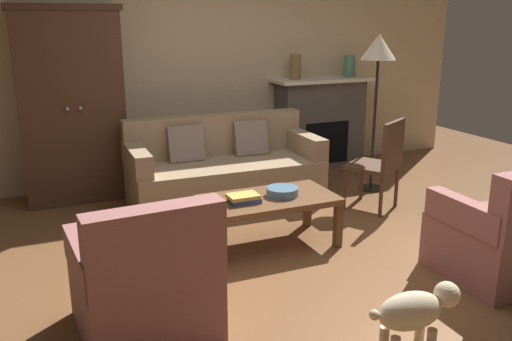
{
  "coord_description": "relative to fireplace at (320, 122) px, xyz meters",
  "views": [
    {
      "loc": [
        -1.85,
        -3.49,
        1.83
      ],
      "look_at": [
        -0.05,
        0.65,
        0.55
      ],
      "focal_mm": 37.85,
      "sensor_mm": 36.0,
      "label": 1
    }
  ],
  "objects": [
    {
      "name": "back_wall",
      "position": [
        -1.55,
        0.25,
        0.83
      ],
      "size": [
        7.2,
        0.1,
        2.8
      ],
      "primitive_type": "cube",
      "color": "beige",
      "rests_on": "ground"
    },
    {
      "name": "mantel_vase_bronze",
      "position": [
        -0.38,
        -0.02,
        0.7
      ],
      "size": [
        0.14,
        0.14,
        0.29
      ],
      "primitive_type": "cylinder",
      "color": "olive",
      "rests_on": "fireplace"
    },
    {
      "name": "coffee_table",
      "position": [
        -1.64,
        -2.0,
        -0.2
      ],
      "size": [
        1.1,
        0.6,
        0.42
      ],
      "color": "brown",
      "rests_on": "ground"
    },
    {
      "name": "couch",
      "position": [
        -1.59,
        -0.8,
        -0.25
      ],
      "size": [
        1.94,
        0.89,
        0.86
      ],
      "color": "#937A5B",
      "rests_on": "ground"
    },
    {
      "name": "floor_lamp",
      "position": [
        0.04,
        -1.07,
        0.88
      ],
      "size": [
        0.36,
        0.36,
        1.67
      ],
      "color": "black",
      "rests_on": "ground"
    },
    {
      "name": "dog",
      "position": [
        -1.5,
        -3.67,
        -0.32
      ],
      "size": [
        0.57,
        0.23,
        0.39
      ],
      "color": "beige",
      "rests_on": "ground"
    },
    {
      "name": "ground_plane",
      "position": [
        -1.55,
        -2.3,
        -0.57
      ],
      "size": [
        9.6,
        9.6,
        0.0
      ],
      "primitive_type": "plane",
      "color": "brown"
    },
    {
      "name": "armoire",
      "position": [
        -2.95,
        -0.08,
        0.41
      ],
      "size": [
        1.06,
        0.57,
        1.96
      ],
      "color": "#472D1E",
      "rests_on": "ground"
    },
    {
      "name": "armchair_near_left",
      "position": [
        -2.85,
        -2.88,
        -0.25
      ],
      "size": [
        0.82,
        0.82,
        0.88
      ],
      "color": "#935B56",
      "rests_on": "ground"
    },
    {
      "name": "fruit_bowl",
      "position": [
        -1.52,
        -2.01,
        -0.11
      ],
      "size": [
        0.26,
        0.26,
        0.07
      ],
      "primitive_type": "cylinder",
      "color": "slate",
      "rests_on": "coffee_table"
    },
    {
      "name": "side_chair_wooden",
      "position": [
        -0.28,
        -1.65,
        -0.06
      ],
      "size": [
        0.6,
        0.6,
        0.9
      ],
      "color": "#472D1E",
      "rests_on": "ground"
    },
    {
      "name": "mantel_vase_jade",
      "position": [
        0.38,
        -0.02,
        0.68
      ],
      "size": [
        0.14,
        0.14,
        0.26
      ],
      "primitive_type": "cylinder",
      "color": "slate",
      "rests_on": "fireplace"
    },
    {
      "name": "fireplace",
      "position": [
        0.0,
        0.0,
        0.0
      ],
      "size": [
        1.26,
        0.48,
        1.12
      ],
      "color": "#4C4947",
      "rests_on": "ground"
    },
    {
      "name": "armchair_near_right",
      "position": [
        -0.34,
        -3.21,
        -0.25
      ],
      "size": [
        0.79,
        0.78,
        0.88
      ],
      "color": "#935B56",
      "rests_on": "ground"
    },
    {
      "name": "book_stack",
      "position": [
        -1.87,
        -2.03,
        -0.12
      ],
      "size": [
        0.26,
        0.18,
        0.07
      ],
      "color": "#38569E",
      "rests_on": "coffee_table"
    }
  ]
}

